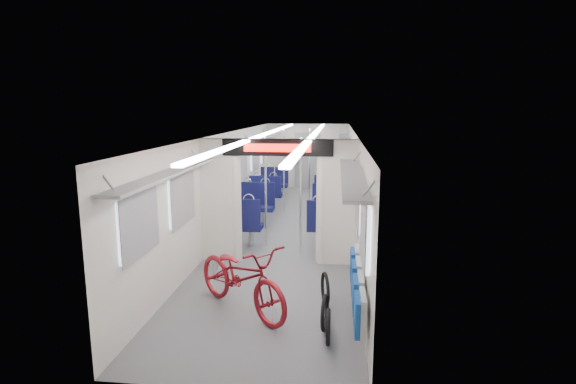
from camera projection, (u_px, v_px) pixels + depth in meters
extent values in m
plane|color=#515456|center=(290.00, 232.00, 10.46)|extent=(12.00, 12.00, 0.00)
cube|color=silver|center=(228.00, 182.00, 10.41)|extent=(0.02, 12.00, 2.30)
cube|color=silver|center=(354.00, 185.00, 10.09)|extent=(0.02, 12.00, 2.30)
cube|color=silver|center=(307.00, 156.00, 16.11)|extent=(2.90, 0.02, 2.30)
cube|color=silver|center=(225.00, 284.00, 4.39)|extent=(2.90, 0.02, 2.30)
cube|color=silver|center=(290.00, 133.00, 10.04)|extent=(2.90, 12.00, 0.02)
cube|color=white|center=(266.00, 134.00, 10.10)|extent=(0.12, 11.40, 0.04)
cube|color=white|center=(314.00, 134.00, 9.98)|extent=(0.12, 11.40, 0.04)
cube|color=silver|center=(219.00, 208.00, 8.44)|extent=(0.65, 0.18, 2.00)
cube|color=silver|center=(339.00, 211.00, 8.20)|extent=(0.65, 0.18, 2.00)
cube|color=silver|center=(278.00, 147.00, 8.11)|extent=(2.90, 0.18, 0.30)
cylinder|color=silver|center=(236.00, 208.00, 8.41)|extent=(0.20, 0.20, 2.00)
cylinder|color=silver|center=(322.00, 210.00, 8.24)|extent=(0.20, 0.20, 2.00)
cube|color=black|center=(277.00, 148.00, 8.00)|extent=(2.00, 0.03, 0.30)
cube|color=#FF0C07|center=(277.00, 148.00, 7.98)|extent=(1.20, 0.02, 0.14)
cube|color=white|center=(138.00, 224.00, 5.67)|extent=(0.04, 1.00, 0.75)
cube|color=white|center=(366.00, 231.00, 5.36)|extent=(0.04, 1.00, 0.75)
cube|color=white|center=(181.00, 199.00, 7.23)|extent=(0.04, 1.00, 0.75)
cube|color=white|center=(359.00, 203.00, 6.93)|extent=(0.04, 1.00, 0.75)
cube|color=white|center=(223.00, 175.00, 9.87)|extent=(0.04, 1.00, 0.75)
cube|color=white|center=(353.00, 177.00, 9.56)|extent=(0.04, 1.00, 0.75)
cube|color=white|center=(241.00, 164.00, 11.72)|extent=(0.04, 1.00, 0.75)
cube|color=white|center=(351.00, 166.00, 11.42)|extent=(0.04, 1.00, 0.75)
cube|color=white|center=(255.00, 157.00, 13.58)|extent=(0.04, 1.00, 0.75)
cube|color=white|center=(349.00, 158.00, 13.28)|extent=(0.04, 1.00, 0.75)
cube|color=white|center=(264.00, 151.00, 15.34)|extent=(0.04, 1.00, 0.75)
cube|color=white|center=(348.00, 152.00, 15.03)|extent=(0.04, 1.00, 0.75)
cube|color=gray|center=(171.00, 173.00, 6.33)|extent=(0.30, 3.60, 0.04)
cube|color=gray|center=(352.00, 176.00, 6.06)|extent=(0.30, 3.60, 0.04)
cube|color=gray|center=(251.00, 142.00, 12.19)|extent=(0.30, 7.60, 0.04)
cube|color=gray|center=(345.00, 142.00, 11.92)|extent=(0.30, 7.60, 0.04)
cube|color=gray|center=(307.00, 160.00, 16.08)|extent=(0.90, 0.05, 2.00)
imported|color=maroon|center=(242.00, 277.00, 6.31)|extent=(1.90, 1.81, 1.02)
cube|color=gray|center=(363.00, 315.00, 5.00)|extent=(0.06, 0.44, 0.49)
cube|color=navy|center=(357.00, 315.00, 5.00)|extent=(0.06, 0.40, 0.42)
cube|color=gray|center=(360.00, 295.00, 5.53)|extent=(0.06, 0.44, 0.49)
cube|color=navy|center=(355.00, 295.00, 5.54)|extent=(0.06, 0.40, 0.42)
cube|color=gray|center=(358.00, 278.00, 6.07)|extent=(0.06, 0.44, 0.49)
cube|color=navy|center=(354.00, 278.00, 6.08)|extent=(0.06, 0.40, 0.42)
cube|color=gray|center=(357.00, 264.00, 6.61)|extent=(0.06, 0.44, 0.49)
cube|color=navy|center=(352.00, 264.00, 6.62)|extent=(0.06, 0.40, 0.42)
torus|color=black|center=(328.00, 329.00, 5.47)|extent=(0.05, 0.45, 0.45)
torus|color=black|center=(325.00, 314.00, 5.80)|extent=(0.10, 0.49, 0.49)
torus|color=black|center=(325.00, 290.00, 6.55)|extent=(0.16, 0.50, 0.50)
cube|color=#0C0E38|center=(251.00, 227.00, 9.37)|extent=(0.47, 0.44, 0.10)
cylinder|color=gray|center=(251.00, 237.00, 9.41)|extent=(0.10, 0.10, 0.35)
cube|color=#0C0E38|center=(249.00, 213.00, 9.14)|extent=(0.47, 0.08, 0.58)
torus|color=silver|center=(249.00, 199.00, 9.08)|extent=(0.24, 0.03, 0.24)
cube|color=#0C0E38|center=(264.00, 208.00, 11.11)|extent=(0.47, 0.44, 0.10)
cylinder|color=gray|center=(265.00, 217.00, 11.15)|extent=(0.10, 0.10, 0.35)
cube|color=#0C0E38|center=(265.00, 194.00, 11.22)|extent=(0.47, 0.08, 0.58)
torus|color=silver|center=(265.00, 182.00, 11.17)|extent=(0.24, 0.03, 0.24)
cube|color=#0C0E38|center=(229.00, 226.00, 9.42)|extent=(0.47, 0.44, 0.10)
cylinder|color=gray|center=(229.00, 237.00, 9.46)|extent=(0.10, 0.10, 0.35)
cube|color=#0C0E38|center=(226.00, 213.00, 9.19)|extent=(0.47, 0.08, 0.58)
torus|color=silver|center=(226.00, 199.00, 9.13)|extent=(0.24, 0.03, 0.24)
cube|color=#0C0E38|center=(246.00, 208.00, 11.16)|extent=(0.47, 0.44, 0.10)
cylinder|color=gray|center=(246.00, 217.00, 11.20)|extent=(0.10, 0.10, 0.35)
cube|color=#0C0E38|center=(247.00, 193.00, 11.27)|extent=(0.47, 0.08, 0.58)
torus|color=silver|center=(247.00, 182.00, 11.22)|extent=(0.24, 0.03, 0.24)
cube|color=#0C0E38|center=(318.00, 227.00, 9.34)|extent=(0.46, 0.43, 0.10)
cylinder|color=gray|center=(318.00, 238.00, 9.38)|extent=(0.10, 0.10, 0.35)
cube|color=#0C0E38|center=(318.00, 214.00, 9.11)|extent=(0.46, 0.08, 0.56)
torus|color=silver|center=(318.00, 201.00, 9.06)|extent=(0.23, 0.03, 0.23)
cube|color=#0C0E38|center=(321.00, 209.00, 11.02)|extent=(0.46, 0.43, 0.10)
cylinder|color=gray|center=(321.00, 218.00, 11.07)|extent=(0.10, 0.10, 0.35)
cube|color=#0C0E38|center=(322.00, 195.00, 11.13)|extent=(0.46, 0.08, 0.56)
torus|color=silver|center=(322.00, 184.00, 11.08)|extent=(0.23, 0.03, 0.23)
cube|color=#0C0E38|center=(341.00, 228.00, 9.29)|extent=(0.46, 0.43, 0.10)
cylinder|color=gray|center=(341.00, 239.00, 9.33)|extent=(0.10, 0.10, 0.35)
cube|color=#0C0E38|center=(341.00, 215.00, 9.06)|extent=(0.46, 0.08, 0.56)
torus|color=silver|center=(342.00, 201.00, 9.01)|extent=(0.23, 0.03, 0.23)
cube|color=#0C0E38|center=(340.00, 210.00, 10.97)|extent=(0.46, 0.43, 0.10)
cylinder|color=gray|center=(340.00, 219.00, 11.01)|extent=(0.10, 0.10, 0.35)
cube|color=#0C0E38|center=(341.00, 195.00, 11.08)|extent=(0.46, 0.08, 0.56)
torus|color=silver|center=(341.00, 184.00, 11.03)|extent=(0.23, 0.03, 0.23)
cube|color=#0C0E38|center=(274.00, 195.00, 12.81)|extent=(0.43, 0.40, 0.10)
cylinder|color=gray|center=(274.00, 203.00, 12.85)|extent=(0.10, 0.10, 0.35)
cube|color=#0C0E38|center=(273.00, 185.00, 12.59)|extent=(0.43, 0.08, 0.52)
torus|color=silver|center=(273.00, 176.00, 12.54)|extent=(0.22, 0.03, 0.22)
cube|color=#0C0E38|center=(281.00, 186.00, 14.39)|extent=(0.43, 0.40, 0.10)
cylinder|color=gray|center=(281.00, 192.00, 14.43)|extent=(0.10, 0.10, 0.35)
cube|color=#0C0E38|center=(282.00, 175.00, 14.49)|extent=(0.43, 0.08, 0.52)
torus|color=silver|center=(282.00, 167.00, 14.44)|extent=(0.22, 0.03, 0.22)
cube|color=#0C0E38|center=(258.00, 195.00, 12.86)|extent=(0.43, 0.40, 0.10)
cylinder|color=gray|center=(258.00, 202.00, 12.90)|extent=(0.10, 0.10, 0.35)
cube|color=#0C0E38|center=(257.00, 185.00, 12.64)|extent=(0.43, 0.08, 0.52)
torus|color=silver|center=(257.00, 176.00, 12.59)|extent=(0.22, 0.03, 0.22)
cube|color=#0C0E38|center=(267.00, 185.00, 14.44)|extent=(0.43, 0.40, 0.10)
cylinder|color=gray|center=(267.00, 192.00, 14.48)|extent=(0.10, 0.10, 0.35)
cube|color=#0C0E38|center=(267.00, 175.00, 14.54)|extent=(0.43, 0.08, 0.52)
torus|color=silver|center=(267.00, 167.00, 14.49)|extent=(0.22, 0.03, 0.22)
cube|color=#0C0E38|center=(323.00, 197.00, 12.53)|extent=(0.48, 0.45, 0.10)
cylinder|color=gray|center=(323.00, 205.00, 12.58)|extent=(0.10, 0.10, 0.35)
cube|color=#0C0E38|center=(323.00, 186.00, 12.29)|extent=(0.48, 0.09, 0.59)
torus|color=silver|center=(323.00, 175.00, 12.24)|extent=(0.24, 0.03, 0.24)
cube|color=#0C0E38|center=(325.00, 186.00, 14.32)|extent=(0.48, 0.45, 0.10)
cylinder|color=gray|center=(325.00, 193.00, 14.36)|extent=(0.10, 0.10, 0.35)
cube|color=#0C0E38|center=(325.00, 174.00, 14.44)|extent=(0.48, 0.09, 0.59)
torus|color=silver|center=(325.00, 165.00, 14.38)|extent=(0.24, 0.03, 0.24)
cube|color=#0C0E38|center=(340.00, 197.00, 12.48)|extent=(0.48, 0.45, 0.10)
cylinder|color=gray|center=(340.00, 205.00, 12.53)|extent=(0.10, 0.10, 0.35)
cube|color=#0C0E38|center=(340.00, 186.00, 12.24)|extent=(0.48, 0.09, 0.59)
torus|color=silver|center=(341.00, 176.00, 12.19)|extent=(0.24, 0.03, 0.24)
cube|color=#0C0E38|center=(340.00, 186.00, 14.27)|extent=(0.48, 0.45, 0.10)
cylinder|color=gray|center=(340.00, 193.00, 14.31)|extent=(0.10, 0.10, 0.35)
cube|color=#0C0E38|center=(340.00, 175.00, 14.39)|extent=(0.48, 0.09, 0.59)
torus|color=silver|center=(340.00, 165.00, 14.33)|extent=(0.24, 0.03, 0.24)
cylinder|color=silver|center=(266.00, 192.00, 9.19)|extent=(0.04, 0.04, 2.30)
cylinder|color=silver|center=(301.00, 197.00, 8.65)|extent=(0.04, 0.04, 2.30)
cylinder|color=silver|center=(284.00, 171.00, 12.30)|extent=(0.04, 0.04, 2.30)
cylinder|color=silver|center=(309.00, 172.00, 12.16)|extent=(0.04, 0.04, 2.30)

